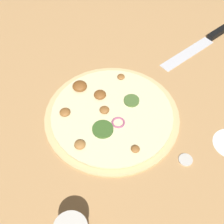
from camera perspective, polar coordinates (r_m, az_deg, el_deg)
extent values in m
plane|color=tan|center=(0.81, 0.00, -0.71)|extent=(3.00, 3.00, 0.00)
cylinder|color=#D6B77A|center=(0.81, 0.00, -0.57)|extent=(0.35, 0.35, 0.01)
cylinder|color=beige|center=(0.81, 0.00, -0.35)|extent=(0.32, 0.32, 0.00)
ellipsoid|color=brown|center=(0.88, 1.66, 6.47)|extent=(0.02, 0.02, 0.01)
ellipsoid|color=brown|center=(0.80, -1.39, 0.39)|extent=(0.03, 0.03, 0.01)
torus|color=#A34C70|center=(0.78, 1.15, -1.94)|extent=(0.03, 0.03, 0.00)
ellipsoid|color=brown|center=(0.86, -5.93, 4.74)|extent=(0.04, 0.04, 0.02)
cylinder|color=#385B23|center=(0.77, -1.70, -3.16)|extent=(0.05, 0.05, 0.01)
ellipsoid|color=brown|center=(0.83, -2.21, 3.18)|extent=(0.03, 0.03, 0.02)
ellipsoid|color=brown|center=(0.74, 4.30, -6.76)|extent=(0.02, 0.02, 0.01)
cylinder|color=#47662D|center=(0.83, 3.59, 2.10)|extent=(0.04, 0.04, 0.01)
ellipsoid|color=#996633|center=(0.75, -5.90, -5.94)|extent=(0.03, 0.03, 0.01)
ellipsoid|color=brown|center=(0.81, -8.60, -0.04)|extent=(0.03, 0.03, 0.01)
cube|color=silver|center=(1.00, 13.62, 10.37)|extent=(0.20, 0.12, 0.00)
cube|color=black|center=(1.11, 19.30, 13.87)|extent=(0.11, 0.06, 0.02)
cylinder|color=beige|center=(0.76, 13.33, -8.43)|extent=(0.03, 0.03, 0.01)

